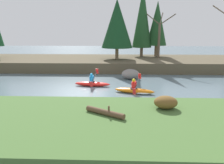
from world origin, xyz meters
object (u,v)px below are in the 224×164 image
kayaker_middle (92,83)px  kayaker_lead (136,90)px  driftwood_log (105,112)px  boulder_midstream (130,74)px

kayaker_middle → kayaker_lead: bearing=-22.6°
driftwood_log → boulder_midstream: bearing=112.7°
boulder_midstream → driftwood_log: driftwood_log is taller
kayaker_middle → boulder_midstream: (3.01, 2.65, 0.21)m
kayaker_lead → kayaker_middle: 3.66m
kayaker_lead → driftwood_log: kayaker_lead is taller
kayaker_middle → boulder_midstream: size_ratio=1.81×
kayaker_lead → driftwood_log: bearing=-92.3°
kayaker_lead → boulder_midstream: kayaker_lead is taller
boulder_midstream → kayaker_lead: bearing=-87.7°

